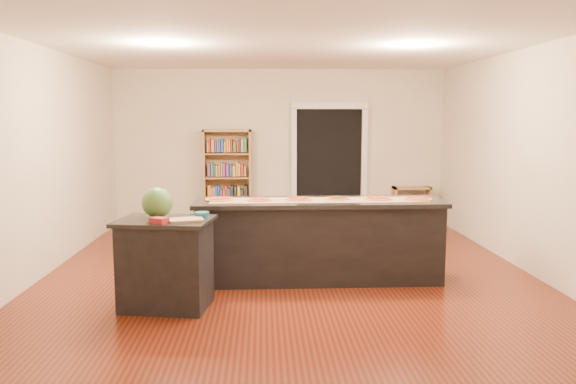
{
  "coord_description": "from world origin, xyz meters",
  "views": [
    {
      "loc": [
        -0.31,
        -6.79,
        1.92
      ],
      "look_at": [
        0.0,
        0.2,
        1.0
      ],
      "focal_mm": 35.0,
      "sensor_mm": 36.0,
      "label": 1
    }
  ],
  "objects_px": {
    "bookshelf": "(228,178)",
    "watermelon": "(157,203)",
    "kitchen_island": "(319,240)",
    "waste_bin": "(272,215)",
    "side_counter": "(166,263)",
    "low_shelf": "(411,205)"
  },
  "relations": [
    {
      "from": "kitchen_island",
      "to": "low_shelf",
      "type": "height_order",
      "value": "kitchen_island"
    },
    {
      "from": "watermelon",
      "to": "low_shelf",
      "type": "bearing_deg",
      "value": 49.25
    },
    {
      "from": "bookshelf",
      "to": "side_counter",
      "type": "bearing_deg",
      "value": -94.48
    },
    {
      "from": "bookshelf",
      "to": "waste_bin",
      "type": "xyz_separation_m",
      "value": [
        0.79,
        -0.11,
        -0.67
      ]
    },
    {
      "from": "low_shelf",
      "to": "watermelon",
      "type": "bearing_deg",
      "value": -130.75
    },
    {
      "from": "side_counter",
      "to": "waste_bin",
      "type": "height_order",
      "value": "side_counter"
    },
    {
      "from": "bookshelf",
      "to": "low_shelf",
      "type": "xyz_separation_m",
      "value": [
        3.37,
        0.01,
        -0.52
      ]
    },
    {
      "from": "waste_bin",
      "to": "watermelon",
      "type": "xyz_separation_m",
      "value": [
        -1.23,
        -4.29,
        0.88
      ]
    },
    {
      "from": "kitchen_island",
      "to": "watermelon",
      "type": "distance_m",
      "value": 2.01
    },
    {
      "from": "bookshelf",
      "to": "watermelon",
      "type": "bearing_deg",
      "value": -95.67
    },
    {
      "from": "kitchen_island",
      "to": "low_shelf",
      "type": "relative_size",
      "value": 4.32
    },
    {
      "from": "watermelon",
      "to": "waste_bin",
      "type": "bearing_deg",
      "value": 74.0
    },
    {
      "from": "kitchen_island",
      "to": "bookshelf",
      "type": "height_order",
      "value": "bookshelf"
    },
    {
      "from": "kitchen_island",
      "to": "watermelon",
      "type": "xyz_separation_m",
      "value": [
        -1.73,
        -0.83,
        0.59
      ]
    },
    {
      "from": "bookshelf",
      "to": "low_shelf",
      "type": "bearing_deg",
      "value": 0.14
    },
    {
      "from": "kitchen_island",
      "to": "waste_bin",
      "type": "xyz_separation_m",
      "value": [
        -0.5,
        3.47,
        -0.3
      ]
    },
    {
      "from": "side_counter",
      "to": "low_shelf",
      "type": "bearing_deg",
      "value": 59.29
    },
    {
      "from": "waste_bin",
      "to": "watermelon",
      "type": "height_order",
      "value": "watermelon"
    },
    {
      "from": "kitchen_island",
      "to": "side_counter",
      "type": "bearing_deg",
      "value": -151.15
    },
    {
      "from": "side_counter",
      "to": "watermelon",
      "type": "relative_size",
      "value": 2.97
    },
    {
      "from": "low_shelf",
      "to": "side_counter",
      "type": "bearing_deg",
      "value": -129.56
    },
    {
      "from": "kitchen_island",
      "to": "watermelon",
      "type": "bearing_deg",
      "value": -154.65
    }
  ]
}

